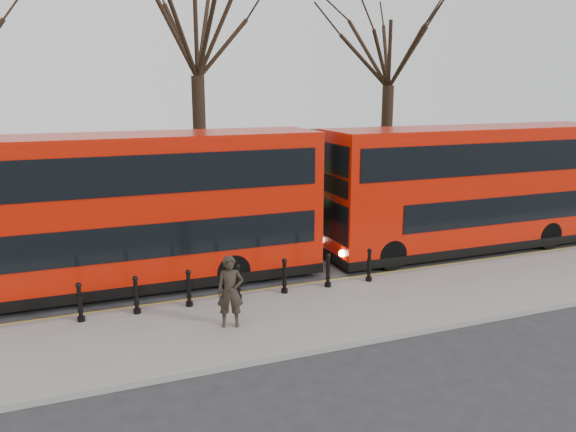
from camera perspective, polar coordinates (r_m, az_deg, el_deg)
name	(u,v)px	position (r m, az deg, el deg)	size (l,w,h in m)	color
ground	(212,290)	(17.43, -7.75, -7.50)	(120.00, 120.00, 0.00)	#28282B
pavement	(240,326)	(14.72, -4.93, -11.10)	(60.00, 4.00, 0.15)	gray
kerb	(220,299)	(16.50, -6.92, -8.41)	(60.00, 0.25, 0.16)	slate
grass_verge	(146,199)	(31.72, -14.22, 1.65)	(60.00, 18.00, 0.06)	#29521B
hedge	(172,227)	(23.70, -11.70, -1.10)	(60.00, 0.90, 0.80)	black
yellow_line_outer	(217,298)	(16.80, -7.18, -8.27)	(60.00, 0.10, 0.01)	yellow
yellow_line_inner	(216,296)	(16.98, -7.35, -8.04)	(60.00, 0.10, 0.01)	yellow
tree_mid	(196,27)	(26.65, -9.34, 18.41)	(7.61, 7.61, 11.89)	black
tree_right	(390,46)	(30.37, 10.32, 16.64)	(7.12, 7.12, 11.13)	black
bollard_row	(238,282)	(16.09, -5.09, -6.74)	(8.61, 0.15, 1.00)	black
bus_lead	(128,212)	(17.61, -15.91, 0.35)	(11.80, 2.71, 4.70)	#BB1404
bus_rear	(471,189)	(22.18, 18.11, 2.66)	(11.62, 2.67, 4.62)	#BB1404
pedestrian	(230,292)	(14.24, -5.88, -7.65)	(0.67, 0.44, 1.84)	black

